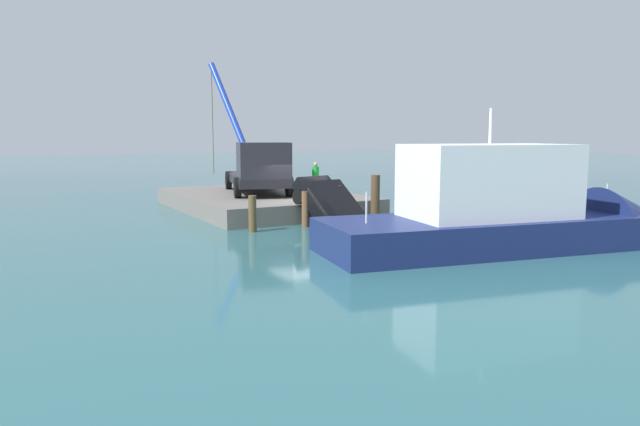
{
  "coord_description": "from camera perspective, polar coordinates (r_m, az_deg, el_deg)",
  "views": [
    {
      "loc": [
        23.99,
        -12.26,
        3.91
      ],
      "look_at": [
        1.79,
        0.03,
        0.52
      ],
      "focal_mm": 33.03,
      "sensor_mm": 36.0,
      "label": 1
    }
  ],
  "objects": [
    {
      "name": "ground",
      "position": [
        27.22,
        -1.88,
        -0.64
      ],
      "size": [
        200.0,
        200.0,
        0.0
      ],
      "primitive_type": "plane",
      "color": "#2D6066"
    },
    {
      "name": "dock",
      "position": [
        31.18,
        -5.63,
        1.17
      ],
      "size": [
        11.63,
        8.14,
        0.86
      ],
      "primitive_type": "cube",
      "color": "slate",
      "rests_on": "ground"
    },
    {
      "name": "crane_truck",
      "position": [
        30.34,
        -6.03,
        4.41
      ],
      "size": [
        10.11,
        4.27,
        7.36
      ],
      "color": "black",
      "rests_on": "dock"
    },
    {
      "name": "dock_worker",
      "position": [
        29.56,
        -0.43,
        3.35
      ],
      "size": [
        0.34,
        0.34,
        1.67
      ],
      "color": "#383838",
      "rests_on": "dock"
    },
    {
      "name": "salvaged_car",
      "position": [
        25.0,
        1.6,
        -0.01
      ],
      "size": [
        3.99,
        2.74,
        3.3
      ],
      "color": "black",
      "rests_on": "ground"
    },
    {
      "name": "moored_yacht",
      "position": [
        22.46,
        21.15,
        -1.55
      ],
      "size": [
        6.47,
        15.47,
        6.62
      ],
      "color": "navy",
      "rests_on": "ground"
    },
    {
      "name": "piling_near",
      "position": [
        23.84,
        -6.56,
        -0.07
      ],
      "size": [
        0.32,
        0.32,
        1.48
      ],
      "primitive_type": "cylinder",
      "color": "brown",
      "rests_on": "ground"
    },
    {
      "name": "piling_mid",
      "position": [
        25.1,
        -1.42,
        0.4
      ],
      "size": [
        0.33,
        0.33,
        1.51
      ],
      "primitive_type": "cylinder",
      "color": "brown",
      "rests_on": "ground"
    },
    {
      "name": "piling_far",
      "position": [
        25.64,
        1.76,
        0.79
      ],
      "size": [
        0.31,
        0.31,
        1.72
      ],
      "primitive_type": "cylinder",
      "color": "brown",
      "rests_on": "ground"
    },
    {
      "name": "piling_end",
      "position": [
        26.94,
        5.38,
        1.48
      ],
      "size": [
        0.41,
        0.41,
        2.08
      ],
      "primitive_type": "cylinder",
      "color": "brown",
      "rests_on": "ground"
    }
  ]
}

